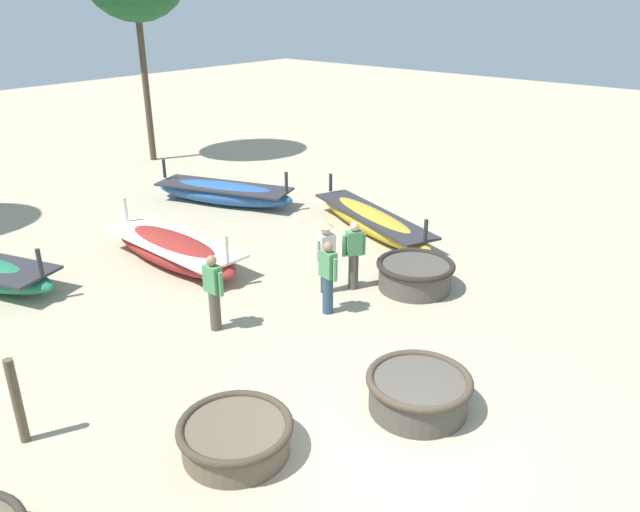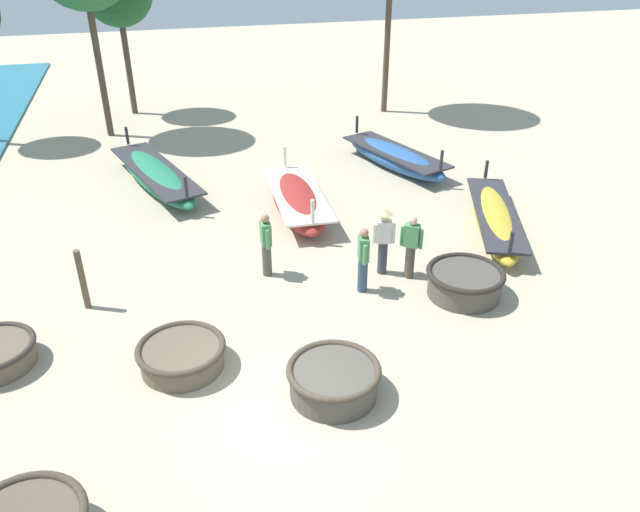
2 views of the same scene
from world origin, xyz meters
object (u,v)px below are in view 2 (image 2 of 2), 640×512
object	(u,v)px
coracle_weathered	(334,379)
fisherman_by_coracle	(266,243)
long_boat_blue_hull	(395,157)
coracle_beside_post	(182,355)
fisherman_standing_right	(411,245)
coracle_nearest	(465,282)
fisherman_standing_left	(384,237)
mooring_post_mid_beach	(82,280)
long_boat_ochre_hull	(298,200)
fisherman_with_hat	(363,258)
long_boat_red_hull	(156,175)
long_boat_green_hull	(495,218)

from	to	relation	value
coracle_weathered	fisherman_by_coracle	world-z (taller)	fisherman_by_coracle
long_boat_blue_hull	coracle_beside_post	bearing A→B (deg)	-130.82
long_boat_blue_hull	fisherman_standing_right	world-z (taller)	fisherman_standing_right
coracle_nearest	fisherman_standing_left	xyz separation A→B (m)	(-1.44, 1.39, 0.61)
coracle_weathered	mooring_post_mid_beach	xyz separation A→B (m)	(-4.41, 4.02, 0.37)
fisherman_by_coracle	long_boat_ochre_hull	bearing A→B (deg)	65.44
coracle_nearest	fisherman_with_hat	world-z (taller)	fisherman_with_hat
long_boat_red_hull	mooring_post_mid_beach	distance (m)	6.78
long_boat_red_hull	fisherman_standing_left	size ratio (longest dim) A/B	3.43
coracle_nearest	long_boat_blue_hull	xyz separation A→B (m)	(1.30, 7.79, 0.01)
mooring_post_mid_beach	long_boat_red_hull	bearing A→B (deg)	75.67
coracle_nearest	long_boat_ochre_hull	size ratio (longest dim) A/B	0.39
coracle_nearest	coracle_beside_post	distance (m)	6.33
coracle_nearest	long_boat_green_hull	xyz separation A→B (m)	(2.26, 2.81, -0.03)
mooring_post_mid_beach	coracle_nearest	bearing A→B (deg)	-11.22
coracle_beside_post	coracle_weathered	size ratio (longest dim) A/B	1.00
long_boat_green_hull	mooring_post_mid_beach	bearing A→B (deg)	-173.42
long_boat_ochre_hull	long_boat_red_hull	bearing A→B (deg)	142.37
long_boat_red_hull	fisherman_standing_left	xyz separation A→B (m)	(5.01, -6.77, 0.61)
coracle_weathered	coracle_nearest	bearing A→B (deg)	33.01
coracle_nearest	mooring_post_mid_beach	xyz separation A→B (m)	(-8.12, 1.61, 0.35)
coracle_nearest	fisherman_standing_left	world-z (taller)	fisherman_standing_left
long_boat_red_hull	long_boat_green_hull	distance (m)	10.22
long_boat_red_hull	mooring_post_mid_beach	size ratio (longest dim) A/B	4.08
long_boat_ochre_hull	mooring_post_mid_beach	world-z (taller)	mooring_post_mid_beach
coracle_beside_post	long_boat_red_hull	xyz separation A→B (m)	(-0.19, 9.12, 0.07)
long_boat_green_hull	long_boat_blue_hull	bearing A→B (deg)	100.95
coracle_weathered	fisherman_with_hat	bearing A→B (deg)	63.62
fisherman_with_hat	long_boat_blue_hull	bearing A→B (deg)	64.00
fisherman_with_hat	fisherman_standing_right	xyz separation A→B (m)	(1.25, 0.30, 0.00)
long_boat_green_hull	mooring_post_mid_beach	size ratio (longest dim) A/B	3.62
long_boat_blue_hull	fisherman_standing_left	xyz separation A→B (m)	(-2.73, -6.40, 0.60)
coracle_nearest	fisherman_standing_right	world-z (taller)	fisherman_standing_right
coracle_nearest	long_boat_red_hull	world-z (taller)	long_boat_red_hull
long_boat_green_hull	coracle_weathered	bearing A→B (deg)	-138.85
coracle_beside_post	fisherman_standing_right	world-z (taller)	fisherman_standing_right
coracle_beside_post	fisherman_with_hat	distance (m)	4.49
coracle_nearest	long_boat_green_hull	bearing A→B (deg)	51.15
long_boat_red_hull	fisherman_standing_left	distance (m)	8.44
fisherman_by_coracle	mooring_post_mid_beach	world-z (taller)	fisherman_by_coracle
fisherman_standing_left	fisherman_standing_right	distance (m)	0.66
coracle_beside_post	coracle_nearest	bearing A→B (deg)	8.62
fisherman_standing_right	long_boat_red_hull	bearing A→B (deg)	127.95
coracle_weathered	fisherman_with_hat	xyz separation A→B (m)	(1.56, 3.15, 0.50)
coracle_nearest	coracle_beside_post	bearing A→B (deg)	-171.38
coracle_beside_post	long_boat_ochre_hull	world-z (taller)	long_boat_ochre_hull
fisherman_with_hat	fisherman_standing_left	bearing A→B (deg)	42.61
coracle_weathered	long_boat_red_hull	xyz separation A→B (m)	(-2.74, 10.57, 0.01)
coracle_beside_post	fisherman_standing_right	size ratio (longest dim) A/B	1.07
long_boat_red_hull	fisherman_by_coracle	world-z (taller)	fisherman_by_coracle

